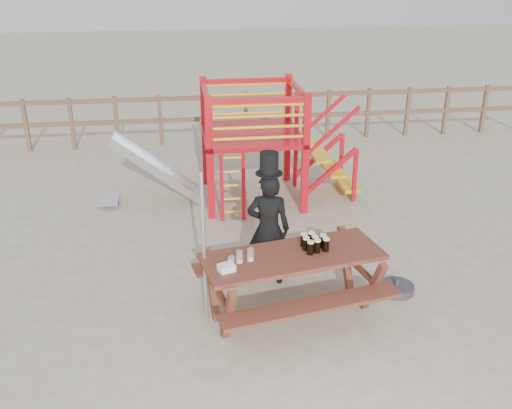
{
  "coord_description": "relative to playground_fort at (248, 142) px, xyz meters",
  "views": [
    {
      "loc": [
        -1.07,
        -6.08,
        4.11
      ],
      "look_at": [
        -0.12,
        0.8,
        1.08
      ],
      "focal_mm": 40.0,
      "sensor_mm": 36.0,
      "label": 1
    }
  ],
  "objects": [
    {
      "name": "empty_glasses",
      "position": [
        -0.58,
        -3.92,
        -0.17
      ],
      "size": [
        0.32,
        0.24,
        0.15
      ],
      "color": "silver",
      "rests_on": "picnic_table"
    },
    {
      "name": "man_with_hat",
      "position": [
        -0.1,
        -2.95,
        -0.24
      ],
      "size": [
        0.64,
        0.49,
        1.85
      ],
      "rotation": [
        0.0,
        0.0,
        2.92
      ],
      "color": "black",
      "rests_on": "ground"
    },
    {
      "name": "parasol_base",
      "position": [
        1.55,
        -3.48,
        -1.02
      ],
      "size": [
        0.46,
        0.46,
        0.19
      ],
      "color": "#323237",
      "rests_on": "ground"
    },
    {
      "name": "picnic_table",
      "position": [
        0.07,
        -3.78,
        -0.54
      ],
      "size": [
        2.41,
        1.88,
        0.84
      ],
      "rotation": [
        0.0,
        0.0,
        0.19
      ],
      "color": "brown",
      "rests_on": "ground"
    },
    {
      "name": "paper_bag",
      "position": [
        -0.75,
        -4.06,
        -0.19
      ],
      "size": [
        0.22,
        0.19,
        0.08
      ],
      "primitive_type": "cube",
      "rotation": [
        0.0,
        0.0,
        0.34
      ],
      "color": "white",
      "rests_on": "picnic_table"
    },
    {
      "name": "playground_fort",
      "position": [
        0.0,
        0.0,
        0.0
      ],
      "size": [
        4.71,
        1.84,
        2.1
      ],
      "color": "red",
      "rests_on": "ground"
    },
    {
      "name": "stout_pints",
      "position": [
        0.35,
        -3.68,
        -0.15
      ],
      "size": [
        0.32,
        0.32,
        0.17
      ],
      "color": "black",
      "rests_on": "picnic_table"
    },
    {
      "name": "ground",
      "position": [
        -0.12,
        -3.58,
        -1.07
      ],
      "size": [
        60.0,
        60.0,
        0.0
      ],
      "primitive_type": "plane",
      "color": "#BDB193",
      "rests_on": "ground"
    },
    {
      "name": "metal_pole",
      "position": [
        -0.99,
        -3.73,
        -0.11
      ],
      "size": [
        0.04,
        0.04,
        1.92
      ],
      "primitive_type": "cylinder",
      "color": "#B2B2B7",
      "rests_on": "ground"
    },
    {
      "name": "back_fence",
      "position": [
        -0.12,
        3.42,
        -0.34
      ],
      "size": [
        15.09,
        0.09,
        1.2
      ],
      "color": "brown",
      "rests_on": "ground"
    }
  ]
}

